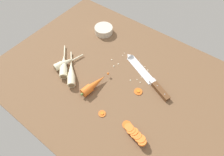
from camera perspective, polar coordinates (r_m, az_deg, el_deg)
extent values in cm
cube|color=brown|center=(100.11, 0.69, -0.42)|extent=(120.00, 90.00, 4.00)
cube|color=silver|center=(102.49, 8.55, 2.64)|extent=(20.16, 11.73, 0.50)
cone|color=silver|center=(108.02, 5.11, 6.68)|extent=(4.29, 4.81, 3.96)
cube|color=silver|center=(97.68, 11.99, -1.06)|extent=(2.97, 3.48, 2.20)
cube|color=brown|center=(95.45, 14.33, -3.82)|extent=(11.23, 6.81, 2.20)
sphere|color=silver|center=(95.46, 13.43, -2.26)|extent=(0.50, 0.50, 0.50)
sphere|color=silver|center=(93.69, 15.52, -4.71)|extent=(0.50, 0.50, 0.50)
cylinder|color=#D6601E|center=(92.32, -7.55, -3.71)|extent=(4.86, 5.57, 4.20)
cone|color=#D6601E|center=(94.16, -4.77, -1.52)|extent=(5.64, 12.51, 3.99)
sphere|color=#D6601E|center=(97.22, -1.19, 1.31)|extent=(1.20, 1.20, 1.20)
cylinder|color=#5B7F3D|center=(91.50, -9.03, -4.86)|extent=(1.33, 1.16, 1.20)
cylinder|color=beige|center=(104.16, -15.75, 3.36)|extent=(4.93, 4.95, 4.00)
cone|color=beige|center=(105.16, -13.12, 4.84)|extent=(5.58, 7.91, 3.80)
cylinder|color=beige|center=(107.14, -10.40, 5.98)|extent=(2.76, 7.64, 0.70)
cylinder|color=#7A6647|center=(103.88, -16.70, 2.82)|extent=(2.78, 1.04, 2.80)
cylinder|color=beige|center=(100.88, -14.33, 1.58)|extent=(6.60, 6.64, 4.00)
cone|color=beige|center=(105.60, -14.22, 4.78)|extent=(9.35, 9.51, 3.80)
cylinder|color=beige|center=(111.38, -14.03, 7.45)|extent=(7.66, 7.92, 0.70)
cylinder|color=#7A6647|center=(99.26, -14.37, 0.35)|extent=(2.23, 2.16, 2.80)
cylinder|color=beige|center=(96.80, -12.06, -0.88)|extent=(6.68, 6.68, 4.00)
cone|color=beige|center=(101.37, -12.12, 2.60)|extent=(9.53, 9.54, 3.80)
cylinder|color=beige|center=(107.08, -12.09, 5.54)|extent=(7.90, 7.91, 0.70)
cylinder|color=#7A6647|center=(95.24, -12.04, -2.22)|extent=(2.19, 2.19, 2.80)
cylinder|color=#D6601E|center=(85.86, 4.45, -13.74)|extent=(3.97, 3.97, 0.70)
cylinder|color=#D6601E|center=(85.29, 4.98, -14.36)|extent=(3.80, 3.71, 2.01)
cylinder|color=#D6601E|center=(84.86, 5.32, -14.72)|extent=(3.76, 3.67, 2.14)
cylinder|color=#D6601E|center=(84.26, 5.73, -15.41)|extent=(3.91, 3.82, 2.40)
cylinder|color=#D6601E|center=(83.95, 6.52, -15.69)|extent=(4.13, 4.05, 2.57)
cylinder|color=#D6601E|center=(83.42, 6.86, -16.31)|extent=(4.14, 4.06, 2.13)
cylinder|color=#D6601E|center=(83.04, 7.41, -16.69)|extent=(4.01, 3.93, 2.11)
cylinder|color=#D6601E|center=(82.56, 8.15, -17.39)|extent=(4.10, 4.02, 2.30)
cylinder|color=#D6601E|center=(82.26, 8.62, -17.64)|extent=(4.04, 3.96, 2.50)
cylinder|color=#D6601E|center=(81.70, 9.02, -18.45)|extent=(3.74, 3.66, 2.51)
cylinder|color=#D6601E|center=(87.84, -3.00, -10.56)|extent=(3.37, 3.37, 0.70)
cylinder|color=orange|center=(87.59, -3.00, -10.49)|extent=(1.42, 1.42, 0.16)
cylinder|color=#D6601E|center=(94.02, 7.75, -4.11)|extent=(4.06, 4.06, 0.70)
cylinder|color=orange|center=(93.79, 7.77, -4.02)|extent=(1.71, 1.71, 0.16)
cylinder|color=beige|center=(120.64, -2.52, 14.18)|extent=(11.00, 11.00, 4.00)
cylinder|color=#ABA392|center=(120.33, -2.52, 14.36)|extent=(8.80, 8.80, 2.80)
sphere|color=beige|center=(106.49, 8.18, 5.36)|extent=(0.55, 0.55, 0.55)
sphere|color=beige|center=(102.58, 0.56, 3.69)|extent=(0.87, 0.87, 0.87)
sphere|color=beige|center=(103.11, 8.01, 3.21)|extent=(0.60, 0.60, 0.60)
sphere|color=beige|center=(102.69, 10.76, 2.41)|extent=(0.78, 0.78, 0.78)
sphere|color=beige|center=(105.60, -0.09, 5.62)|extent=(0.77, 0.77, 0.77)
sphere|color=beige|center=(99.30, 8.80, 0.28)|extent=(0.62, 0.62, 0.62)
sphere|color=beige|center=(108.03, 3.22, 6.87)|extent=(0.53, 0.53, 0.53)
sphere|color=beige|center=(103.56, 1.92, 4.31)|extent=(0.85, 0.85, 0.85)
sphere|color=beige|center=(97.46, 5.55, -0.57)|extent=(0.77, 0.77, 0.77)
sphere|color=beige|center=(109.24, 3.78, 7.50)|extent=(0.49, 0.49, 0.49)
sphere|color=beige|center=(98.15, 7.53, -0.40)|extent=(0.63, 0.63, 0.63)
sphere|color=beige|center=(103.97, 9.86, 3.41)|extent=(0.56, 0.56, 0.56)
sphere|color=beige|center=(97.33, 8.47, -1.24)|extent=(0.67, 0.67, 0.67)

